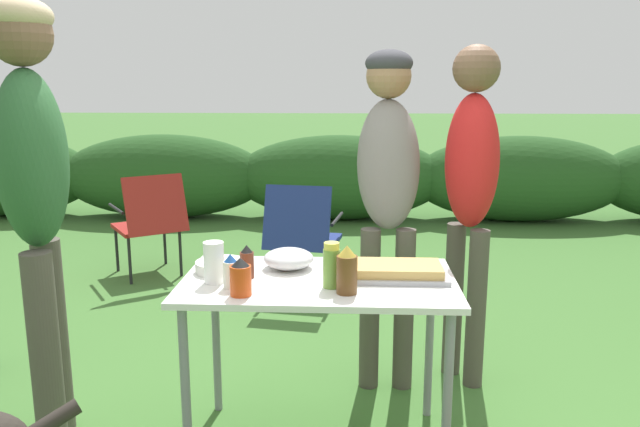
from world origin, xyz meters
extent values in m
ellipsoid|color=#234C1E|center=(-2.00, 4.54, 0.47)|extent=(2.40, 0.90, 0.95)
ellipsoid|color=#234C1E|center=(0.00, 4.54, 0.47)|extent=(2.40, 0.90, 0.95)
ellipsoid|color=#234C1E|center=(2.00, 4.54, 0.47)|extent=(2.40, 0.90, 0.95)
cube|color=silver|center=(0.00, 0.00, 0.73)|extent=(1.10, 0.64, 0.02)
cylinder|color=gray|center=(-0.49, -0.27, 0.36)|extent=(0.04, 0.04, 0.71)
cylinder|color=gray|center=(0.49, -0.27, 0.36)|extent=(0.04, 0.04, 0.71)
cylinder|color=gray|center=(-0.49, 0.27, 0.36)|extent=(0.04, 0.04, 0.71)
cylinder|color=gray|center=(0.49, 0.27, 0.36)|extent=(0.04, 0.04, 0.71)
cube|color=#9E9EA3|center=(0.31, 0.03, 0.75)|extent=(0.41, 0.24, 0.02)
cube|color=tan|center=(0.31, 0.03, 0.78)|extent=(0.36, 0.20, 0.04)
cylinder|color=white|center=(-0.41, 0.08, 0.76)|extent=(0.21, 0.21, 0.04)
ellipsoid|color=silver|center=(-0.14, 0.14, 0.78)|extent=(0.21, 0.21, 0.09)
cylinder|color=white|center=(-0.41, -0.07, 0.82)|extent=(0.08, 0.08, 0.16)
cylinder|color=silver|center=(-0.33, -0.13, 0.79)|extent=(0.06, 0.06, 0.10)
cone|color=#194793|center=(-0.33, -0.13, 0.86)|extent=(0.05, 0.05, 0.03)
cylinder|color=#CC4214|center=(-0.28, -0.21, 0.80)|extent=(0.08, 0.08, 0.11)
cone|color=black|center=(-0.28, -0.21, 0.87)|extent=(0.07, 0.07, 0.03)
cylinder|color=olive|center=(0.05, -0.10, 0.82)|extent=(0.07, 0.07, 0.15)
cylinder|color=#D1CC47|center=(0.05, -0.10, 0.90)|extent=(0.06, 0.06, 0.03)
cylinder|color=#562314|center=(-0.29, 0.00, 0.79)|extent=(0.06, 0.06, 0.11)
cone|color=black|center=(-0.29, 0.00, 0.86)|extent=(0.05, 0.05, 0.03)
cylinder|color=brown|center=(0.11, -0.17, 0.81)|extent=(0.08, 0.08, 0.14)
cone|color=gold|center=(0.11, -0.17, 0.90)|extent=(0.07, 0.07, 0.04)
cylinder|color=#4C473D|center=(0.23, 0.54, 0.41)|extent=(0.10, 0.10, 0.82)
cylinder|color=#4C473D|center=(0.40, 0.54, 0.41)|extent=(0.10, 0.10, 0.82)
ellipsoid|color=slate|center=(0.31, 0.67, 1.13)|extent=(0.31, 0.46, 0.70)
sphere|color=#936B4C|center=(0.31, 0.79, 1.55)|extent=(0.23, 0.23, 0.23)
ellipsoid|color=#333338|center=(0.31, 0.79, 1.61)|extent=(0.24, 0.24, 0.14)
cylinder|color=#4C473D|center=(0.67, 0.72, 0.41)|extent=(0.10, 0.10, 0.81)
cylinder|color=#4C473D|center=(0.76, 0.58, 0.41)|extent=(0.10, 0.10, 0.81)
ellipsoid|color=red|center=(0.71, 0.65, 1.14)|extent=(0.35, 0.37, 0.66)
sphere|color=brown|center=(0.71, 0.65, 1.58)|extent=(0.22, 0.22, 0.22)
cylinder|color=#4C473D|center=(-1.10, -0.13, 0.43)|extent=(0.12, 0.12, 0.87)
cylinder|color=#4C473D|center=(-1.16, 0.07, 0.43)|extent=(0.12, 0.12, 0.87)
ellipsoid|color=#28562D|center=(-1.13, -0.03, 1.22)|extent=(0.37, 0.44, 0.70)
sphere|color=brown|center=(-1.13, -0.03, 1.69)|extent=(0.24, 0.24, 0.24)
ellipsoid|color=tan|center=(-1.13, -0.03, 1.76)|extent=(0.25, 0.25, 0.14)
cylinder|color=#28231E|center=(-0.75, -0.81, 0.54)|extent=(0.19, 0.16, 0.11)
cube|color=maroon|center=(-1.50, 2.37, 0.39)|extent=(0.64, 0.64, 0.03)
cube|color=maroon|center=(-1.34, 2.14, 0.61)|extent=(0.47, 0.39, 0.44)
cylinder|color=black|center=(-1.55, 2.10, 0.19)|extent=(0.02, 0.02, 0.38)
cylinder|color=black|center=(-1.22, 2.32, 0.19)|extent=(0.02, 0.02, 0.38)
cylinder|color=black|center=(-1.78, 2.43, 0.19)|extent=(0.02, 0.02, 0.38)
cylinder|color=black|center=(-1.45, 2.65, 0.19)|extent=(0.02, 0.02, 0.38)
cylinder|color=black|center=(-1.69, 2.24, 0.56)|extent=(0.25, 0.36, 0.02)
cylinder|color=black|center=(-1.31, 2.50, 0.56)|extent=(0.25, 0.36, 0.02)
cube|color=navy|center=(-0.20, 1.99, 0.39)|extent=(0.52, 0.52, 0.03)
cube|color=navy|center=(-0.24, 1.71, 0.61)|extent=(0.48, 0.23, 0.44)
cylinder|color=black|center=(-0.42, 1.82, 0.19)|extent=(0.02, 0.02, 0.38)
cylinder|color=black|center=(-0.03, 1.76, 0.19)|extent=(0.02, 0.02, 0.38)
cylinder|color=black|center=(-0.36, 2.22, 0.19)|extent=(0.02, 0.02, 0.38)
cylinder|color=black|center=(0.03, 2.16, 0.19)|extent=(0.02, 0.02, 0.38)
cylinder|color=black|center=(-0.42, 2.03, 0.56)|extent=(0.09, 0.41, 0.02)
cylinder|color=black|center=(0.03, 1.96, 0.56)|extent=(0.09, 0.41, 0.02)
camera|label=1|loc=(0.12, -2.40, 1.51)|focal=35.00mm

